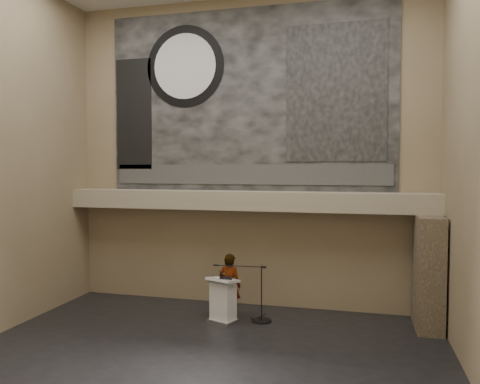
# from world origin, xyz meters

# --- Properties ---
(floor) EXTENTS (10.00, 10.00, 0.00)m
(floor) POSITION_xyz_m (0.00, 0.00, 0.00)
(floor) COLOR black
(floor) RESTS_ON ground
(wall_back) EXTENTS (10.00, 0.02, 8.50)m
(wall_back) POSITION_xyz_m (0.00, 4.00, 4.25)
(wall_back) COLOR #7A684D
(wall_back) RESTS_ON floor
(wall_front) EXTENTS (10.00, 0.02, 8.50)m
(wall_front) POSITION_xyz_m (0.00, -4.00, 4.25)
(wall_front) COLOR #7A684D
(wall_front) RESTS_ON floor
(wall_right) EXTENTS (0.02, 8.00, 8.50)m
(wall_right) POSITION_xyz_m (5.00, 0.00, 4.25)
(wall_right) COLOR #7A684D
(wall_right) RESTS_ON floor
(soffit) EXTENTS (10.00, 0.80, 0.50)m
(soffit) POSITION_xyz_m (0.00, 3.60, 2.95)
(soffit) COLOR gray
(soffit) RESTS_ON wall_back
(sprinkler_left) EXTENTS (0.04, 0.04, 0.06)m
(sprinkler_left) POSITION_xyz_m (-1.60, 3.55, 2.67)
(sprinkler_left) COLOR #B2893D
(sprinkler_left) RESTS_ON soffit
(sprinkler_right) EXTENTS (0.04, 0.04, 0.06)m
(sprinkler_right) POSITION_xyz_m (1.90, 3.55, 2.67)
(sprinkler_right) COLOR #B2893D
(sprinkler_right) RESTS_ON soffit
(banner) EXTENTS (8.00, 0.05, 5.00)m
(banner) POSITION_xyz_m (0.00, 3.97, 5.70)
(banner) COLOR black
(banner) RESTS_ON wall_back
(banner_text_strip) EXTENTS (7.76, 0.02, 0.55)m
(banner_text_strip) POSITION_xyz_m (0.00, 3.93, 3.65)
(banner_text_strip) COLOR #313131
(banner_text_strip) RESTS_ON banner
(banner_clock_rim) EXTENTS (2.30, 0.02, 2.30)m
(banner_clock_rim) POSITION_xyz_m (-1.80, 3.93, 6.70)
(banner_clock_rim) COLOR black
(banner_clock_rim) RESTS_ON banner
(banner_clock_face) EXTENTS (1.84, 0.02, 1.84)m
(banner_clock_face) POSITION_xyz_m (-1.80, 3.91, 6.70)
(banner_clock_face) COLOR silver
(banner_clock_face) RESTS_ON banner
(banner_building_print) EXTENTS (2.60, 0.02, 3.60)m
(banner_building_print) POSITION_xyz_m (2.40, 3.93, 5.80)
(banner_building_print) COLOR black
(banner_building_print) RESTS_ON banner
(banner_brick_print) EXTENTS (1.10, 0.02, 3.20)m
(banner_brick_print) POSITION_xyz_m (-3.40, 3.93, 5.40)
(banner_brick_print) COLOR black
(banner_brick_print) RESTS_ON banner
(stone_pier) EXTENTS (0.60, 1.40, 2.70)m
(stone_pier) POSITION_xyz_m (4.65, 3.15, 1.35)
(stone_pier) COLOR #423729
(stone_pier) RESTS_ON floor
(lectern) EXTENTS (0.86, 0.74, 1.13)m
(lectern) POSITION_xyz_m (-0.21, 2.32, 0.55)
(lectern) COLOR silver
(lectern) RESTS_ON floor
(binder) EXTENTS (0.36, 0.32, 0.04)m
(binder) POSITION_xyz_m (-0.13, 2.28, 1.12)
(binder) COLOR black
(binder) RESTS_ON lectern
(papers) EXTENTS (0.33, 0.38, 0.00)m
(papers) POSITION_xyz_m (-0.28, 2.29, 1.10)
(papers) COLOR silver
(papers) RESTS_ON lectern
(speaker_person) EXTENTS (0.66, 0.50, 1.65)m
(speaker_person) POSITION_xyz_m (-0.15, 2.75, 0.82)
(speaker_person) COLOR silver
(speaker_person) RESTS_ON floor
(mic_stand) EXTENTS (1.49, 0.52, 1.40)m
(mic_stand) POSITION_xyz_m (0.65, 2.64, 0.21)
(mic_stand) COLOR black
(mic_stand) RESTS_ON floor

